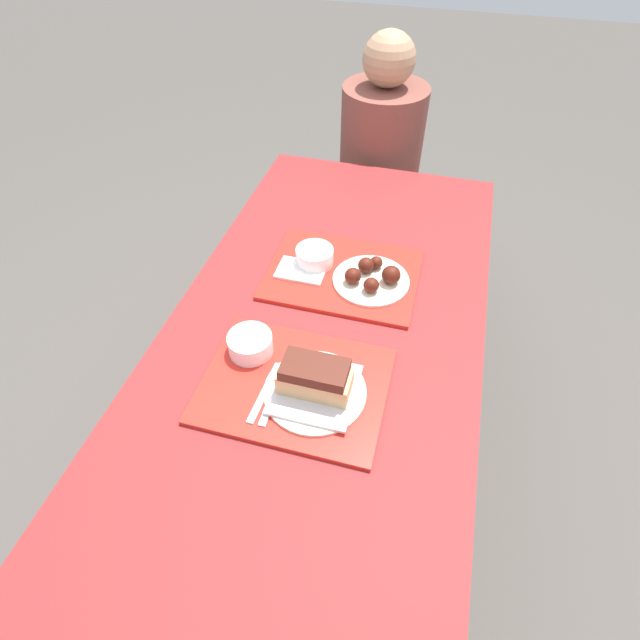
% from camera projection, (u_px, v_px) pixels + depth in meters
% --- Properties ---
extents(ground_plane, '(12.00, 12.00, 0.00)m').
position_uv_depth(ground_plane, '(323.00, 465.00, 1.81)').
color(ground_plane, '#4C4742').
extents(picnic_table, '(0.80, 1.67, 0.73)m').
position_uv_depth(picnic_table, '(324.00, 350.00, 1.35)').
color(picnic_table, maroon).
rests_on(picnic_table, ground_plane).
extents(picnic_bench_far, '(0.76, 0.28, 0.48)m').
position_uv_depth(picnic_bench_far, '(384.00, 213.00, 2.23)').
color(picnic_bench_far, maroon).
rests_on(picnic_bench_far, ground_plane).
extents(tray_near, '(0.42, 0.33, 0.01)m').
position_uv_depth(tray_near, '(295.00, 385.00, 1.14)').
color(tray_near, red).
rests_on(tray_near, picnic_table).
extents(tray_far, '(0.42, 0.33, 0.01)m').
position_uv_depth(tray_far, '(344.00, 274.00, 1.41)').
color(tray_far, red).
rests_on(tray_far, picnic_table).
extents(bowl_coleslaw_near, '(0.11, 0.11, 0.05)m').
position_uv_depth(bowl_coleslaw_near, '(250.00, 343.00, 1.19)').
color(bowl_coleslaw_near, white).
rests_on(bowl_coleslaw_near, tray_near).
extents(brisket_sandwich_plate, '(0.23, 0.23, 0.10)m').
position_uv_depth(brisket_sandwich_plate, '(315.00, 383.00, 1.09)').
color(brisket_sandwich_plate, beige).
rests_on(brisket_sandwich_plate, tray_near).
extents(plastic_fork_near, '(0.02, 0.17, 0.00)m').
position_uv_depth(plastic_fork_near, '(265.00, 392.00, 1.12)').
color(plastic_fork_near, white).
rests_on(plastic_fork_near, tray_near).
extents(plastic_knife_near, '(0.02, 0.17, 0.00)m').
position_uv_depth(plastic_knife_near, '(274.00, 394.00, 1.11)').
color(plastic_knife_near, white).
rests_on(plastic_knife_near, tray_near).
extents(condiment_packet, '(0.04, 0.03, 0.01)m').
position_uv_depth(condiment_packet, '(300.00, 358.00, 1.19)').
color(condiment_packet, '#A59E93').
rests_on(condiment_packet, tray_near).
extents(bowl_coleslaw_far, '(0.11, 0.11, 0.05)m').
position_uv_depth(bowl_coleslaw_far, '(315.00, 256.00, 1.42)').
color(bowl_coleslaw_far, white).
rests_on(bowl_coleslaw_far, tray_far).
extents(wings_plate_far, '(0.21, 0.21, 0.06)m').
position_uv_depth(wings_plate_far, '(372.00, 277.00, 1.37)').
color(wings_plate_far, beige).
rests_on(wings_plate_far, tray_far).
extents(napkin_far, '(0.14, 0.09, 0.01)m').
position_uv_depth(napkin_far, '(301.00, 271.00, 1.41)').
color(napkin_far, white).
rests_on(napkin_far, tray_far).
extents(person_seated_across, '(0.33, 0.33, 0.66)m').
position_uv_depth(person_seated_across, '(382.00, 136.00, 1.98)').
color(person_seated_across, brown).
rests_on(person_seated_across, picnic_bench_far).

